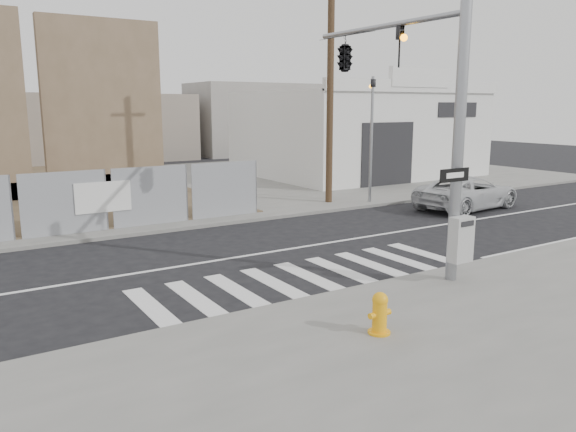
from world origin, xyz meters
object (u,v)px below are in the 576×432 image
fire_hydrant (380,313)px  traffic_cone_d (130,214)px  auto_shop (356,133)px  suv (468,192)px  signal_pole (379,81)px  traffic_cone_c (6,226)px

fire_hydrant → traffic_cone_d: 11.69m
auto_shop → suv: bearing=-106.4°
signal_pole → traffic_cone_d: (-4.55, 7.36, -4.27)m
suv → traffic_cone_c: (-16.56, 3.81, -0.20)m
signal_pole → traffic_cone_d: bearing=121.7°
fire_hydrant → traffic_cone_c: 12.77m
fire_hydrant → traffic_cone_d: bearing=92.3°
signal_pole → fire_hydrant: signal_pole is taller
fire_hydrant → suv: suv is taller
traffic_cone_c → auto_shop: bearing=20.6°
fire_hydrant → traffic_cone_c: bearing=109.5°
traffic_cone_d → traffic_cone_c: bearing=177.2°
auto_shop → traffic_cone_d: size_ratio=15.11×
suv → traffic_cone_d: suv is taller
signal_pole → fire_hydrant: size_ratio=9.08×
auto_shop → fire_hydrant: bearing=-128.0°
auto_shop → suv: 11.90m
auto_shop → traffic_cone_c: bearing=-159.4°
signal_pole → suv: 9.89m
traffic_cone_c → suv: bearing=-13.0°
signal_pole → suv: bearing=24.5°
traffic_cone_c → traffic_cone_d: traffic_cone_d is taller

